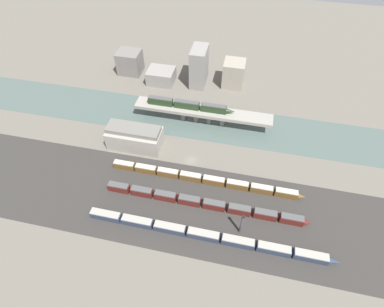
{
  "coord_description": "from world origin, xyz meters",
  "views": [
    {
      "loc": [
        19.26,
        -87.21,
        105.69
      ],
      "look_at": [
        0.0,
        1.65,
        3.13
      ],
      "focal_mm": 28.0,
      "sensor_mm": 36.0,
      "label": 1
    }
  ],
  "objects_px": {
    "warehouse_building": "(135,137)",
    "train_yard_far": "(204,179)",
    "train_on_bridge": "(189,105)",
    "signal_tower": "(241,224)",
    "train_yard_near": "(208,236)",
    "train_yard_mid": "(204,203)"
  },
  "relations": [
    {
      "from": "train_yard_near",
      "to": "warehouse_building",
      "type": "distance_m",
      "value": 58.19
    },
    {
      "from": "train_yard_mid",
      "to": "warehouse_building",
      "type": "distance_m",
      "value": 46.71
    },
    {
      "from": "train_yard_far",
      "to": "signal_tower",
      "type": "distance_m",
      "value": 27.09
    },
    {
      "from": "train_yard_near",
      "to": "train_yard_mid",
      "type": "relative_size",
      "value": 1.13
    },
    {
      "from": "train_yard_near",
      "to": "train_yard_mid",
      "type": "distance_m",
      "value": 14.06
    },
    {
      "from": "train_yard_far",
      "to": "warehouse_building",
      "type": "relative_size",
      "value": 3.32
    },
    {
      "from": "train_yard_near",
      "to": "train_yard_far",
      "type": "bearing_deg",
      "value": 103.2
    },
    {
      "from": "train_yard_mid",
      "to": "signal_tower",
      "type": "bearing_deg",
      "value": -28.46
    },
    {
      "from": "train_on_bridge",
      "to": "train_yard_mid",
      "type": "xyz_separation_m",
      "value": [
        17.2,
        -49.83,
        -7.88
      ]
    },
    {
      "from": "train_on_bridge",
      "to": "signal_tower",
      "type": "xyz_separation_m",
      "value": [
        32.59,
        -58.17,
        -4.03
      ]
    },
    {
      "from": "signal_tower",
      "to": "train_yard_near",
      "type": "bearing_deg",
      "value": -155.87
    },
    {
      "from": "train_yard_near",
      "to": "train_yard_mid",
      "type": "xyz_separation_m",
      "value": [
        -3.79,
        13.54,
        0.16
      ]
    },
    {
      "from": "train_yard_near",
      "to": "warehouse_building",
      "type": "bearing_deg",
      "value": 136.55
    },
    {
      "from": "train_yard_near",
      "to": "warehouse_building",
      "type": "xyz_separation_m",
      "value": [
        -42.16,
        39.93,
        3.79
      ]
    },
    {
      "from": "train_on_bridge",
      "to": "signal_tower",
      "type": "height_order",
      "value": "train_on_bridge"
    },
    {
      "from": "train_on_bridge",
      "to": "train_yard_far",
      "type": "height_order",
      "value": "train_on_bridge"
    },
    {
      "from": "train_on_bridge",
      "to": "warehouse_building",
      "type": "distance_m",
      "value": 31.86
    },
    {
      "from": "warehouse_building",
      "to": "signal_tower",
      "type": "bearing_deg",
      "value": -32.88
    },
    {
      "from": "train_on_bridge",
      "to": "train_yard_far",
      "type": "bearing_deg",
      "value": -68.39
    },
    {
      "from": "warehouse_building",
      "to": "train_yard_far",
      "type": "bearing_deg",
      "value": -21.82
    },
    {
      "from": "train_yard_near",
      "to": "train_yard_mid",
      "type": "bearing_deg",
      "value": 105.66
    },
    {
      "from": "train_yard_mid",
      "to": "train_yard_far",
      "type": "relative_size",
      "value": 1.0
    }
  ]
}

